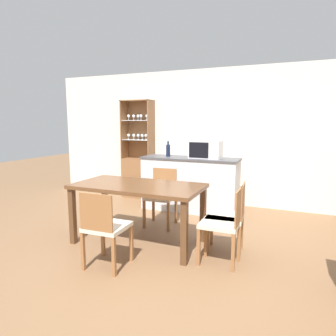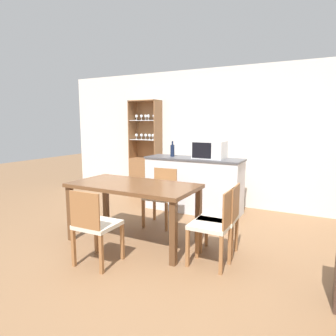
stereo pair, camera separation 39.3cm
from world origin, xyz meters
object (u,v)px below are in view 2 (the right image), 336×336
at_px(dining_chair_head_far, 161,196).
at_px(microwave, 209,150).
at_px(dining_chair_head_near, 95,225).
at_px(display_cabinet, 146,168).
at_px(dining_table, 133,191).
at_px(dining_chair_side_right_far, 221,219).
at_px(wine_bottle, 172,150).
at_px(dining_chair_side_right_near, 214,225).

xyz_separation_m(dining_chair_head_far, microwave, (0.42, 0.93, 0.65)).
relative_size(dining_chair_head_near, microwave, 1.63).
distance_m(dining_chair_head_far, microwave, 1.21).
bearing_deg(display_cabinet, dining_chair_head_near, -68.10).
xyz_separation_m(dining_table, microwave, (0.42, 1.67, 0.42)).
bearing_deg(dining_chair_side_right_far, dining_chair_head_near, 122.95).
bearing_deg(dining_chair_head_far, wine_bottle, -77.71).
bearing_deg(microwave, dining_chair_side_right_far, -64.76).
height_order(dining_table, dining_chair_head_far, dining_chair_head_far).
relative_size(dining_chair_side_right_far, dining_chair_head_far, 1.00).
bearing_deg(dining_chair_head_far, dining_table, 85.93).
bearing_deg(dining_table, microwave, 75.91).
bearing_deg(display_cabinet, microwave, -16.57).
distance_m(display_cabinet, dining_table, 2.43).
bearing_deg(dining_chair_side_right_far, display_cabinet, 44.60).
distance_m(dining_chair_side_right_far, microwave, 1.82).
xyz_separation_m(dining_table, dining_chair_head_near, (0.00, -0.74, -0.23)).
relative_size(display_cabinet, dining_chair_side_right_far, 2.34).
bearing_deg(dining_chair_side_right_near, dining_chair_head_far, 53.06).
distance_m(dining_chair_side_right_far, dining_chair_head_far, 1.30).
bearing_deg(dining_table, dining_chair_head_near, -89.90).
relative_size(display_cabinet, wine_bottle, 7.24).
bearing_deg(dining_chair_head_far, dining_chair_side_right_near, 138.66).
bearing_deg(dining_chair_head_far, microwave, -118.75).
relative_size(microwave, wine_bottle, 1.90).
height_order(dining_chair_side_right_near, dining_chair_head_far, same).
xyz_separation_m(dining_chair_side_right_near, dining_chair_side_right_far, (-0.00, 0.25, 0.00)).
xyz_separation_m(dining_chair_side_right_near, wine_bottle, (-1.41, 1.76, 0.61)).
bearing_deg(dining_chair_side_right_far, microwave, 20.97).
xyz_separation_m(dining_chair_side_right_near, dining_chair_head_far, (-1.15, 0.87, 0.00)).
distance_m(display_cabinet, dining_chair_head_near, 3.10).
relative_size(dining_chair_head_far, microwave, 1.63).
relative_size(dining_chair_side_right_near, dining_chair_head_far, 1.00).
height_order(dining_chair_head_near, microwave, microwave).
bearing_deg(dining_chair_head_far, display_cabinet, -54.81).
distance_m(dining_table, dining_chair_side_right_near, 1.17).
height_order(dining_chair_side_right_near, wine_bottle, wine_bottle).
xyz_separation_m(dining_chair_head_near, wine_bottle, (-0.27, 2.37, 0.61)).
distance_m(dining_chair_side_right_near, dining_chair_head_far, 1.44).
xyz_separation_m(dining_chair_side_right_far, dining_chair_head_far, (-1.15, 0.61, 0.00)).
relative_size(dining_chair_head_far, wine_bottle, 3.09).
xyz_separation_m(dining_chair_head_near, dining_chair_head_far, (-0.00, 1.48, 0.00)).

